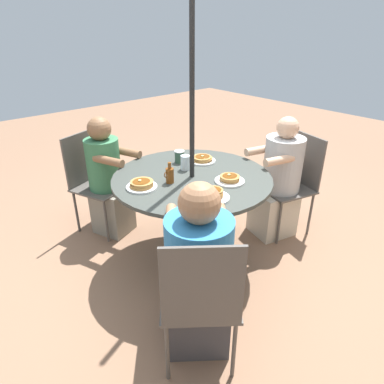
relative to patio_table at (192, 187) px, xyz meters
name	(u,v)px	position (x,y,z in m)	size (l,w,h in m)	color
ground_plane	(192,255)	(0.00, 0.00, -0.67)	(12.00, 12.00, 0.00)	#8C664C
patio_table	(192,187)	(0.00, 0.00, 0.00)	(1.26, 1.26, 0.77)	#383D38
umbrella_pole	(192,124)	(0.00, 0.00, 0.51)	(0.04, 0.04, 2.37)	black
patio_chair_north	(200,296)	(0.67, 0.83, -0.14)	(0.62, 0.62, 0.95)	#514C47
diner_north	(198,277)	(0.56, 0.69, -0.16)	(0.61, 0.63, 1.14)	#3D3D42
patio_chair_east	(294,178)	(-1.04, 0.28, -0.14)	(0.54, 0.54, 0.95)	#514C47
diner_east	(278,183)	(-0.86, 0.23, -0.15)	(0.52, 0.44, 1.14)	beige
patio_chair_south	(93,177)	(0.37, -1.01, -0.14)	(0.56, 0.56, 0.95)	#514C47
diner_south	(108,181)	(0.31, -0.84, -0.15)	(0.44, 0.52, 1.13)	gray
pancake_plate_a	(213,195)	(0.14, 0.38, 0.12)	(0.23, 0.23, 0.08)	white
pancake_plate_b	(142,185)	(0.41, -0.09, 0.12)	(0.23, 0.23, 0.06)	white
pancake_plate_c	(202,159)	(-0.28, -0.18, 0.11)	(0.23, 0.23, 0.06)	white
pancake_plate_d	(230,179)	(-0.15, 0.27, 0.12)	(0.23, 0.23, 0.06)	white
syrup_bottle	(170,175)	(0.20, -0.02, 0.16)	(0.09, 0.06, 0.16)	brown
coffee_cup	(180,156)	(-0.12, -0.30, 0.15)	(0.09, 0.09, 0.10)	#33513D
drinking_glass_a	(185,163)	(-0.05, -0.14, 0.15)	(0.08, 0.08, 0.12)	silver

